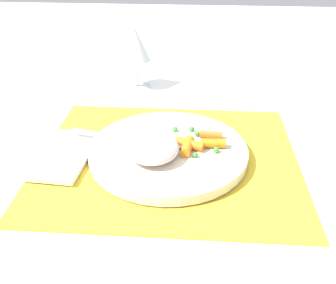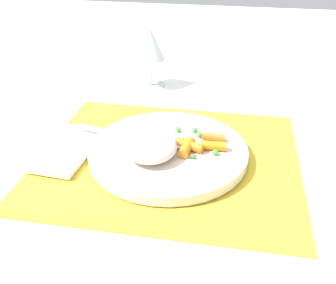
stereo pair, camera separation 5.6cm
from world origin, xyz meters
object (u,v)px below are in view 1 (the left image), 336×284
at_px(plate, 168,152).
at_px(napkin, 66,155).
at_px(fork, 141,141).
at_px(wine_glass, 135,46).
at_px(carrot_portion, 198,143).
at_px(rice_mound, 152,148).

distance_m(plate, napkin, 0.17).
relative_size(fork, wine_glass, 1.48).
relative_size(carrot_portion, fork, 0.41).
distance_m(carrot_portion, fork, 0.09).
xyz_separation_m(plate, fork, (-0.05, 0.01, 0.01)).
distance_m(plate, wine_glass, 0.32).
distance_m(fork, napkin, 0.13).
height_order(carrot_portion, napkin, carrot_portion).
relative_size(carrot_portion, wine_glass, 0.60).
distance_m(rice_mound, fork, 0.05).
xyz_separation_m(wine_glass, napkin, (-0.07, -0.31, -0.09)).
xyz_separation_m(rice_mound, carrot_portion, (0.07, 0.03, -0.01)).
bearing_deg(carrot_portion, rice_mound, -153.70).
relative_size(rice_mound, napkin, 0.59).
bearing_deg(wine_glass, napkin, -102.94).
distance_m(fork, wine_glass, 0.30).
bearing_deg(plate, carrot_portion, 4.84).
relative_size(fork, napkin, 1.40).
distance_m(rice_mound, carrot_portion, 0.08).
bearing_deg(plate, fork, 166.60).
relative_size(plate, rice_mound, 2.97).
bearing_deg(rice_mound, carrot_portion, 26.30).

